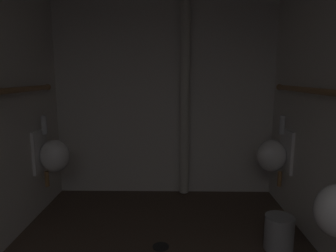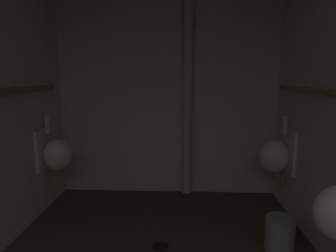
# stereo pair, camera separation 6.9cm
# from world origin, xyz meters

# --- Properties ---
(wall_back) EXTENTS (2.70, 0.06, 2.41)m
(wall_back) POSITION_xyz_m (0.00, 3.66, 1.21)
(wall_back) COLOR silver
(wall_back) RESTS_ON ground
(urinal_left_mid) EXTENTS (0.32, 0.30, 0.76)m
(urinal_left_mid) POSITION_xyz_m (-1.14, 3.07, 0.62)
(urinal_left_mid) COLOR white
(urinal_right_far) EXTENTS (0.32, 0.30, 0.76)m
(urinal_right_far) POSITION_xyz_m (1.14, 3.11, 0.62)
(urinal_right_far) COLOR white
(standpipe_back_wall) EXTENTS (0.11, 0.11, 2.36)m
(standpipe_back_wall) POSITION_xyz_m (0.24, 3.55, 1.21)
(standpipe_back_wall) COLOR beige
(standpipe_back_wall) RESTS_ON ground
(floor_drain) EXTENTS (0.14, 0.14, 0.01)m
(floor_drain) POSITION_xyz_m (0.00, 2.40, 0.00)
(floor_drain) COLOR black
(floor_drain) RESTS_ON ground
(waste_bin) EXTENTS (0.24, 0.24, 0.29)m
(waste_bin) POSITION_xyz_m (0.98, 2.39, 0.14)
(waste_bin) COLOR gray
(waste_bin) RESTS_ON ground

